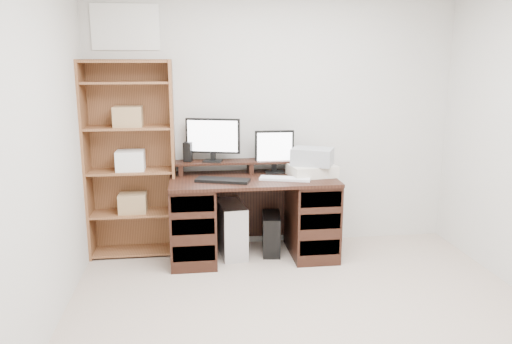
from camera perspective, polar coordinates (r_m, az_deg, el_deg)
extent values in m
cube|color=beige|center=(4.83, 2.06, 6.22)|extent=(3.50, 0.02, 2.50)
cube|color=beige|center=(2.95, -26.55, 0.73)|extent=(0.02, 4.00, 2.50)
cube|color=white|center=(4.76, -14.71, 15.74)|extent=(0.60, 0.01, 0.40)
cube|color=black|center=(4.51, -0.32, -0.87)|extent=(1.50, 0.70, 0.03)
cube|color=black|center=(4.59, -7.19, -5.63)|extent=(0.40, 0.66, 0.72)
cube|color=black|center=(4.71, 6.36, -5.11)|extent=(0.40, 0.66, 0.72)
cube|color=black|center=(4.92, -0.79, -3.76)|extent=(1.48, 0.02, 0.65)
cube|color=black|center=(4.34, -7.10, -9.23)|extent=(0.36, 0.01, 0.14)
cube|color=black|center=(4.26, -7.19, -6.23)|extent=(0.36, 0.01, 0.14)
cube|color=black|center=(4.20, -7.26, -3.65)|extent=(0.36, 0.01, 0.14)
cube|color=black|center=(4.47, 7.29, -8.55)|extent=(0.36, 0.01, 0.14)
cube|color=black|center=(4.39, 7.38, -5.63)|extent=(0.36, 0.01, 0.14)
cube|color=black|center=(4.34, 7.45, -3.12)|extent=(0.36, 0.01, 0.14)
cube|color=black|center=(4.68, -8.57, 0.30)|extent=(0.04, 0.20, 0.10)
cube|color=black|center=(4.71, -0.65, 0.52)|extent=(0.04, 0.20, 0.10)
cube|color=black|center=(4.83, 7.03, 0.72)|extent=(0.04, 0.20, 0.10)
cube|color=black|center=(4.70, -0.65, 1.23)|extent=(1.40, 0.22, 0.02)
cube|color=black|center=(4.65, -4.96, 1.27)|extent=(0.19, 0.17, 0.01)
cube|color=black|center=(4.65, -4.92, 1.96)|extent=(0.05, 0.04, 0.09)
cube|color=black|center=(4.62, -4.96, 4.14)|extent=(0.50, 0.17, 0.32)
cube|color=white|center=(4.61, -5.01, 4.11)|extent=(0.45, 0.13, 0.29)
cube|color=black|center=(4.71, 2.13, -0.02)|extent=(0.17, 0.14, 0.02)
cube|color=black|center=(4.72, 2.09, 0.70)|extent=(0.05, 0.03, 0.10)
cube|color=black|center=(4.69, 2.11, 2.83)|extent=(0.37, 0.03, 0.32)
cube|color=white|center=(4.67, 2.15, 2.80)|extent=(0.33, 0.00, 0.28)
cube|color=black|center=(4.66, -7.80, 2.28)|extent=(0.09, 0.09, 0.18)
cube|color=black|center=(4.38, -3.83, -0.95)|extent=(0.50, 0.30, 0.03)
cube|color=silver|center=(4.45, 3.33, -0.76)|extent=(0.47, 0.26, 0.02)
ellipsoid|color=silver|center=(4.54, 7.86, -0.52)|extent=(0.09, 0.06, 0.03)
cube|color=beige|center=(4.62, 6.42, 0.19)|extent=(0.45, 0.36, 0.10)
cube|color=#969AA0|center=(4.59, 6.46, 1.76)|extent=(0.43, 0.38, 0.15)
cube|color=silver|center=(4.71, -2.81, -6.50)|extent=(0.27, 0.51, 0.49)
cube|color=black|center=(4.76, 1.75, -7.04)|extent=(0.20, 0.39, 0.37)
cube|color=#19FF33|center=(4.56, 1.84, -6.88)|extent=(0.01, 0.00, 0.01)
cube|color=brown|center=(4.74, -18.81, 1.14)|extent=(0.02, 0.30, 1.80)
cube|color=brown|center=(4.65, -9.41, 1.43)|extent=(0.02, 0.30, 1.80)
cube|color=brown|center=(4.82, -13.96, 1.62)|extent=(0.80, 0.01, 1.80)
cube|color=brown|center=(4.92, -13.60, -8.70)|extent=(0.75, 0.28, 0.02)
cube|color=brown|center=(4.80, -13.83, -4.58)|extent=(0.75, 0.28, 0.02)
cube|color=brown|center=(4.70, -14.09, 0.09)|extent=(0.75, 0.28, 0.02)
cube|color=brown|center=(4.63, -14.35, 4.93)|extent=(0.75, 0.28, 0.02)
cube|color=brown|center=(4.60, -14.63, 9.87)|extent=(0.75, 0.28, 0.02)
cube|color=brown|center=(4.59, -14.75, 12.11)|extent=(0.75, 0.28, 0.02)
cube|color=#A07F54|center=(4.77, -13.90, -3.43)|extent=(0.25, 0.20, 0.18)
cube|color=white|center=(4.68, -14.15, 1.29)|extent=(0.25, 0.20, 0.18)
cube|color=#A07F54|center=(4.62, -14.42, 6.16)|extent=(0.25, 0.20, 0.18)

